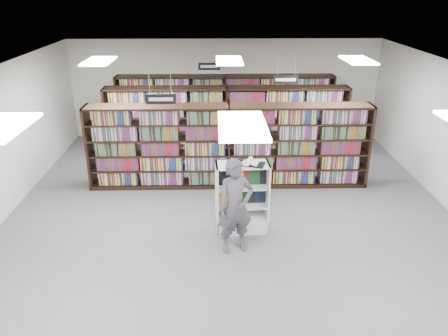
{
  "coord_description": "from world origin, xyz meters",
  "views": [
    {
      "loc": [
        -0.34,
        -8.24,
        4.81
      ],
      "look_at": [
        -0.15,
        0.5,
        1.1
      ],
      "focal_mm": 35.0,
      "sensor_mm": 36.0,
      "label": 1
    }
  ],
  "objects_px": {
    "endcap_display": "(242,207)",
    "shopper": "(236,207)",
    "open_book": "(249,163)",
    "bookshelf_row_near": "(229,146)"
  },
  "relations": [
    {
      "from": "shopper",
      "to": "open_book",
      "type": "bearing_deg",
      "value": 49.52
    },
    {
      "from": "open_book",
      "to": "endcap_display",
      "type": "bearing_deg",
      "value": 176.64
    },
    {
      "from": "endcap_display",
      "to": "bookshelf_row_near",
      "type": "bearing_deg",
      "value": 91.84
    },
    {
      "from": "bookshelf_row_near",
      "to": "endcap_display",
      "type": "xyz_separation_m",
      "value": [
        0.2,
        -2.2,
        -0.55
      ]
    },
    {
      "from": "bookshelf_row_near",
      "to": "endcap_display",
      "type": "bearing_deg",
      "value": -84.85
    },
    {
      "from": "endcap_display",
      "to": "shopper",
      "type": "distance_m",
      "value": 0.93
    },
    {
      "from": "endcap_display",
      "to": "shopper",
      "type": "relative_size",
      "value": 0.79
    },
    {
      "from": "bookshelf_row_near",
      "to": "open_book",
      "type": "xyz_separation_m",
      "value": [
        0.34,
        -2.25,
        0.48
      ]
    },
    {
      "from": "endcap_display",
      "to": "shopper",
      "type": "bearing_deg",
      "value": -105.2
    },
    {
      "from": "open_book",
      "to": "shopper",
      "type": "height_order",
      "value": "shopper"
    }
  ]
}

